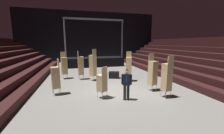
# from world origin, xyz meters

# --- Properties ---
(ground_plane) EXTENTS (22.00, 30.00, 0.10)m
(ground_plane) POSITION_xyz_m (0.00, 0.00, -0.05)
(ground_plane) COLOR slate
(arena_end_wall) EXTENTS (22.00, 0.30, 8.00)m
(arena_end_wall) POSITION_xyz_m (0.00, 15.00, 4.00)
(arena_end_wall) COLOR black
(arena_end_wall) RESTS_ON ground_plane
(bleacher_bank_right) EXTENTS (6.00, 24.00, 3.60)m
(bleacher_bank_right) POSITION_xyz_m (8.00, 1.00, 1.80)
(bleacher_bank_right) COLOR black
(bleacher_bank_right) RESTS_ON ground_plane
(stage_riser) EXTENTS (7.52, 2.50, 5.96)m
(stage_riser) POSITION_xyz_m (0.00, 10.02, 0.68)
(stage_riser) COLOR black
(stage_riser) RESTS_ON ground_plane
(man_with_tie) EXTENTS (0.56, 0.36, 1.71)m
(man_with_tie) POSITION_xyz_m (0.27, -1.55, 0.97)
(man_with_tie) COLOR black
(man_with_tie) RESTS_ON ground_plane
(chair_stack_front_left) EXTENTS (0.55, 0.55, 2.14)m
(chair_stack_front_left) POSITION_xyz_m (-3.50, 0.27, 1.07)
(chair_stack_front_left) COLOR #B2B5BA
(chair_stack_front_left) RESTS_ON ground_plane
(chair_stack_front_right) EXTENTS (0.52, 0.52, 2.39)m
(chair_stack_front_right) POSITION_xyz_m (2.59, -1.71, 1.19)
(chair_stack_front_right) COLOR #B2B5BA
(chair_stack_front_right) RESTS_ON ground_plane
(chair_stack_mid_left) EXTENTS (0.62, 0.62, 2.56)m
(chair_stack_mid_left) POSITION_xyz_m (-1.00, 2.88, 1.28)
(chair_stack_mid_left) COLOR #B2B5BA
(chair_stack_mid_left) RESTS_ON ground_plane
(chair_stack_mid_right) EXTENTS (0.57, 0.57, 2.31)m
(chair_stack_mid_right) POSITION_xyz_m (-3.32, 4.07, 1.15)
(chair_stack_mid_right) COLOR #B2B5BA
(chair_stack_mid_right) RESTS_ON ground_plane
(chair_stack_mid_centre) EXTENTS (0.57, 0.57, 2.39)m
(chair_stack_mid_centre) POSITION_xyz_m (1.74, 1.96, 1.19)
(chair_stack_mid_centre) COLOR #B2B5BA
(chair_stack_mid_centre) RESTS_ON ground_plane
(chair_stack_rear_left) EXTENTS (0.62, 0.62, 1.79)m
(chair_stack_rear_left) POSITION_xyz_m (-0.94, -0.93, 0.90)
(chair_stack_rear_left) COLOR #B2B5BA
(chair_stack_rear_left) RESTS_ON ground_plane
(chair_stack_rear_right) EXTENTS (0.53, 0.53, 2.39)m
(chair_stack_rear_right) POSITION_xyz_m (2.42, -0.51, 1.19)
(chair_stack_rear_right) COLOR #B2B5BA
(chair_stack_rear_right) RESTS_ON ground_plane
(chair_stack_rear_centre) EXTENTS (0.48, 0.48, 2.39)m
(chair_stack_rear_centre) POSITION_xyz_m (-1.95, 3.49, 1.19)
(chair_stack_rear_centre) COLOR #B2B5BA
(chair_stack_rear_centre) RESTS_ON ground_plane
(equipment_road_case) EXTENTS (1.05, 0.86, 0.55)m
(equipment_road_case) POSITION_xyz_m (0.87, 3.20, 0.27)
(equipment_road_case) COLOR black
(equipment_road_case) RESTS_ON ground_plane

